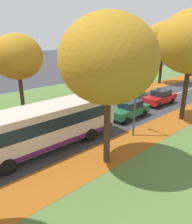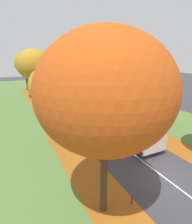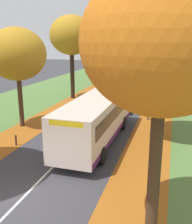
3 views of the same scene
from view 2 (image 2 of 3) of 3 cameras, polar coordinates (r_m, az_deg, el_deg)
ground_plane at (r=13.74m, az=22.65°, el=-19.99°), size 160.00×160.00×0.00m
grass_verge_left at (r=27.90m, az=-25.88°, el=-1.26°), size 12.00×90.00×0.01m
leaf_litter_left at (r=22.63m, az=-13.80°, el=-4.03°), size 2.80×60.00×0.00m
grass_verge_right at (r=33.26m, az=7.42°, el=3.12°), size 12.00×90.00×0.01m
leaf_litter_right at (r=26.00m, az=6.29°, el=-0.83°), size 2.80×60.00×0.00m
road_centre_line at (r=29.29m, az=-7.74°, el=1.17°), size 0.12×80.00×0.01m
tree_left_nearest at (r=7.82m, az=2.97°, el=6.20°), size 6.21×6.21×9.33m
tree_left_near at (r=16.42m, az=-13.86°, el=8.06°), size 4.33×4.33×7.51m
tree_left_mid at (r=26.99m, az=-19.54°, el=14.26°), size 4.83×4.83×9.30m
tree_left_far at (r=38.57m, az=-21.52°, el=14.47°), size 4.92×4.92×9.21m
tree_left_distant at (r=48.53m, az=-22.12°, el=13.57°), size 4.19×4.19×7.89m
tree_right_near at (r=21.58m, az=14.81°, el=11.74°), size 5.29×5.29×8.57m
tree_right_mid at (r=29.80m, az=0.96°, el=14.80°), size 5.77×5.77×9.38m
tree_right_far at (r=39.14m, az=-5.83°, el=15.19°), size 4.00×4.00×8.58m
tree_right_distant at (r=50.55m, az=-10.32°, el=14.49°), size 5.44×5.44×8.32m
bollard_nearest at (r=11.29m, az=11.61°, el=-26.08°), size 0.12×0.12×0.66m
bollard_second at (r=13.15m, az=3.33°, el=-18.47°), size 0.12×0.12×0.69m
bollard_third at (r=15.35m, az=-2.47°, el=-12.74°), size 0.12×0.12×0.71m
streetlamp_right at (r=24.29m, az=5.21°, el=6.99°), size 1.89×0.28×6.00m
bus at (r=18.75m, az=8.06°, el=-2.64°), size 2.73×10.42×2.98m
car_green_lead at (r=26.26m, az=-2.49°, el=1.27°), size 1.81×4.21×1.62m
car_red_following at (r=31.32m, az=-7.40°, el=3.76°), size 1.83×4.22×1.62m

